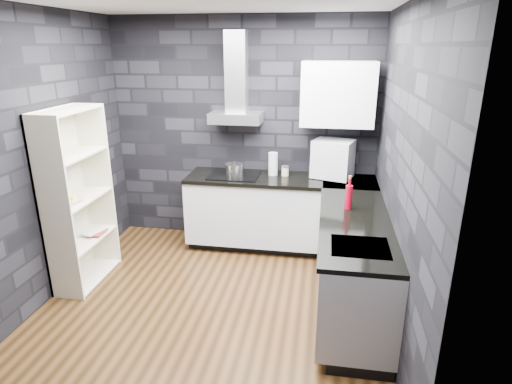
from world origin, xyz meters
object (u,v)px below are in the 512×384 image
(storage_jar, at_px, (285,171))
(red_bottle, at_px, (349,197))
(pot, at_px, (235,170))
(glass_vase, at_px, (273,164))
(utensil_crock, at_px, (312,170))
(appliance_garage, at_px, (333,159))
(bookshelf, at_px, (78,199))
(fruit_bowl, at_px, (71,199))

(storage_jar, distance_m, red_bottle, 1.20)
(pot, distance_m, glass_vase, 0.46)
(utensil_crock, distance_m, appliance_garage, 0.29)
(pot, xyz_separation_m, red_bottle, (1.28, -0.86, 0.04))
(bookshelf, bearing_deg, red_bottle, -13.73)
(storage_jar, bearing_deg, red_bottle, -54.68)
(utensil_crock, distance_m, bookshelf, 2.58)
(storage_jar, bearing_deg, appliance_garage, 1.20)
(pot, bearing_deg, fruit_bowl, -140.11)
(storage_jar, height_order, red_bottle, red_bottle)
(bookshelf, height_order, fruit_bowl, bookshelf)
(storage_jar, height_order, appliance_garage, appliance_garage)
(glass_vase, relative_size, utensil_crock, 2.06)
(red_bottle, bearing_deg, appliance_garage, 98.43)
(utensil_crock, xyz_separation_m, fruit_bowl, (-2.28, -1.33, -0.03))
(storage_jar, relative_size, utensil_crock, 0.78)
(storage_jar, height_order, bookshelf, bookshelf)
(utensil_crock, distance_m, fruit_bowl, 2.64)
(red_bottle, distance_m, fruit_bowl, 2.67)
(storage_jar, distance_m, utensil_crock, 0.32)
(red_bottle, xyz_separation_m, fruit_bowl, (-2.66, -0.29, -0.08))
(storage_jar, relative_size, bookshelf, 0.06)
(glass_vase, bearing_deg, fruit_bowl, -144.86)
(pot, distance_m, appliance_garage, 1.15)
(pot, xyz_separation_m, storage_jar, (0.58, 0.11, -0.02))
(bookshelf, bearing_deg, pot, 19.44)
(storage_jar, relative_size, appliance_garage, 0.24)
(fruit_bowl, bearing_deg, pot, 39.89)
(glass_vase, height_order, appliance_garage, appliance_garage)
(glass_vase, distance_m, storage_jar, 0.17)
(pot, relative_size, red_bottle, 0.91)
(red_bottle, bearing_deg, bookshelf, -176.22)
(glass_vase, xyz_separation_m, storage_jar, (0.15, -0.01, -0.08))
(appliance_garage, bearing_deg, glass_vase, -162.37)
(utensil_crock, distance_m, red_bottle, 1.11)
(red_bottle, height_order, bookshelf, bookshelf)
(glass_vase, height_order, storage_jar, glass_vase)
(red_bottle, height_order, fruit_bowl, red_bottle)
(appliance_garage, bearing_deg, pot, -156.03)
(pot, distance_m, fruit_bowl, 1.80)
(appliance_garage, xyz_separation_m, red_bottle, (0.15, -0.99, -0.11))
(storage_jar, height_order, fruit_bowl, storage_jar)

